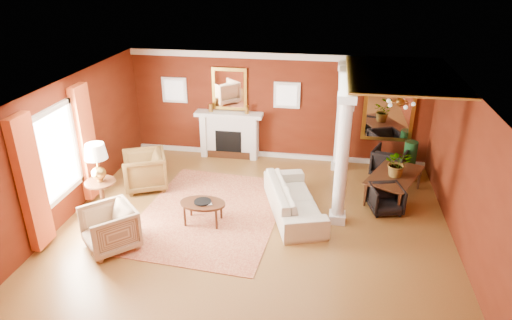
% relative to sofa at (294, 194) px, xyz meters
% --- Properties ---
extents(ground, '(8.00, 8.00, 0.00)m').
position_rel_sofa_xyz_m(ground, '(-0.76, -0.50, -0.47)').
color(ground, brown).
rests_on(ground, ground).
extents(room_shell, '(8.04, 7.04, 2.92)m').
position_rel_sofa_xyz_m(room_shell, '(-0.76, -0.50, 1.55)').
color(room_shell, '#591D0C').
rests_on(room_shell, ground).
extents(fireplace, '(1.85, 0.42, 1.29)m').
position_rel_sofa_xyz_m(fireplace, '(-2.06, 2.81, 0.18)').
color(fireplace, white).
rests_on(fireplace, ground).
extents(overmantel_mirror, '(0.95, 0.07, 1.15)m').
position_rel_sofa_xyz_m(overmantel_mirror, '(-2.06, 2.95, 1.43)').
color(overmantel_mirror, gold).
rests_on(overmantel_mirror, fireplace).
extents(flank_window_left, '(0.70, 0.07, 0.70)m').
position_rel_sofa_xyz_m(flank_window_left, '(-3.61, 2.96, 1.33)').
color(flank_window_left, white).
rests_on(flank_window_left, room_shell).
extents(flank_window_right, '(0.70, 0.07, 0.70)m').
position_rel_sofa_xyz_m(flank_window_right, '(-0.51, 2.96, 1.33)').
color(flank_window_right, white).
rests_on(flank_window_right, room_shell).
extents(left_window, '(0.21, 2.55, 2.60)m').
position_rel_sofa_xyz_m(left_window, '(-4.65, -1.10, 0.96)').
color(left_window, white).
rests_on(left_window, room_shell).
extents(column_front, '(0.36, 0.36, 2.80)m').
position_rel_sofa_xyz_m(column_front, '(0.94, -0.20, 0.96)').
color(column_front, white).
rests_on(column_front, ground).
extents(column_back, '(0.36, 0.36, 2.80)m').
position_rel_sofa_xyz_m(column_back, '(0.94, 2.50, 0.96)').
color(column_back, white).
rests_on(column_back, ground).
extents(header_beam, '(0.30, 3.20, 0.32)m').
position_rel_sofa_xyz_m(header_beam, '(0.94, 1.40, 2.15)').
color(header_beam, white).
rests_on(header_beam, column_front).
extents(amber_ceiling, '(2.30, 3.40, 0.04)m').
position_rel_sofa_xyz_m(amber_ceiling, '(2.09, 1.25, 2.40)').
color(amber_ceiling, gold).
rests_on(amber_ceiling, room_shell).
extents(dining_mirror, '(1.30, 0.07, 1.70)m').
position_rel_sofa_xyz_m(dining_mirror, '(2.14, 2.95, 1.08)').
color(dining_mirror, gold).
rests_on(dining_mirror, room_shell).
extents(chandelier, '(0.60, 0.62, 0.75)m').
position_rel_sofa_xyz_m(chandelier, '(2.14, 1.30, 1.78)').
color(chandelier, '#A37C33').
rests_on(chandelier, room_shell).
extents(crown_trim, '(8.00, 0.08, 0.16)m').
position_rel_sofa_xyz_m(crown_trim, '(-0.76, 2.96, 2.35)').
color(crown_trim, white).
rests_on(crown_trim, room_shell).
extents(base_trim, '(8.00, 0.08, 0.12)m').
position_rel_sofa_xyz_m(base_trim, '(-0.76, 2.96, -0.41)').
color(base_trim, white).
rests_on(base_trim, ground).
extents(rug, '(3.20, 4.09, 0.02)m').
position_rel_sofa_xyz_m(rug, '(-1.80, -0.33, -0.46)').
color(rug, maroon).
rests_on(rug, ground).
extents(sofa, '(1.40, 2.49, 0.93)m').
position_rel_sofa_xyz_m(sofa, '(0.00, 0.00, 0.00)').
color(sofa, beige).
rests_on(sofa, ground).
extents(armchair_leopard, '(1.23, 1.26, 1.00)m').
position_rel_sofa_xyz_m(armchair_leopard, '(-3.66, 0.61, 0.03)').
color(armchair_leopard, black).
rests_on(armchair_leopard, ground).
extents(armchair_stripe, '(1.25, 1.25, 0.94)m').
position_rel_sofa_xyz_m(armchair_stripe, '(-3.36, -1.87, 0.00)').
color(armchair_stripe, tan).
rests_on(armchair_stripe, ground).
extents(coffee_table, '(0.96, 0.96, 0.49)m').
position_rel_sofa_xyz_m(coffee_table, '(-1.84, -0.71, -0.03)').
color(coffee_table, black).
rests_on(coffee_table, ground).
extents(coffee_book, '(0.14, 0.08, 0.21)m').
position_rel_sofa_xyz_m(coffee_book, '(-1.80, -0.76, 0.12)').
color(coffee_book, black).
rests_on(coffee_book, coffee_table).
extents(side_table, '(0.65, 0.65, 1.62)m').
position_rel_sofa_xyz_m(side_table, '(-4.12, -0.66, 0.64)').
color(side_table, black).
rests_on(side_table, ground).
extents(dining_table, '(1.22, 1.76, 0.93)m').
position_rel_sofa_xyz_m(dining_table, '(2.24, 1.09, -0.00)').
color(dining_table, black).
rests_on(dining_table, ground).
extents(dining_chair_near, '(0.79, 0.76, 0.68)m').
position_rel_sofa_xyz_m(dining_chair_near, '(1.99, 0.40, -0.13)').
color(dining_chair_near, black).
rests_on(dining_chair_near, ground).
extents(dining_chair_far, '(1.00, 0.97, 0.81)m').
position_rel_sofa_xyz_m(dining_chair_far, '(2.23, 2.29, -0.06)').
color(dining_chair_far, black).
rests_on(dining_chair_far, ground).
extents(green_urn, '(0.37, 0.37, 0.88)m').
position_rel_sofa_xyz_m(green_urn, '(2.74, 2.50, -0.12)').
color(green_urn, '#143E1D').
rests_on(green_urn, ground).
extents(potted_plant, '(0.59, 0.66, 0.50)m').
position_rel_sofa_xyz_m(potted_plant, '(2.23, 1.03, 0.71)').
color(potted_plant, '#26591E').
rests_on(potted_plant, dining_table).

